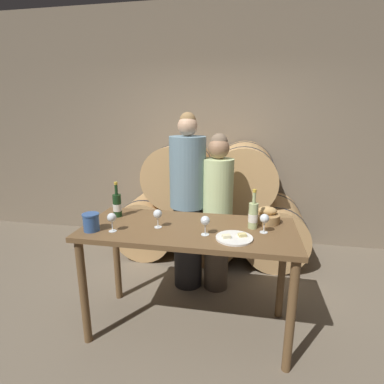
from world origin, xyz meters
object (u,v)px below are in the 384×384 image
tasting_table (189,242)px  person_right (217,212)px  cheese_plate (234,238)px  wine_glass_left (158,215)px  wine_bottle_red (117,205)px  wine_bottle_white (253,215)px  person_left (188,203)px  blue_crock (91,221)px  wine_glass_center (205,221)px  wine_glass_right (265,219)px  wine_glass_far_left (112,218)px  bread_basket (267,216)px

tasting_table → person_right: size_ratio=1.03×
cheese_plate → wine_glass_left: (-0.60, 0.11, 0.10)m
wine_glass_left → wine_bottle_red: bearing=156.2°
person_right → wine_bottle_white: (0.34, -0.60, 0.20)m
person_left → blue_crock: bearing=-123.0°
person_left → blue_crock: person_left is taller
wine_glass_left → wine_glass_center: 0.39m
person_right → wine_glass_right: bearing=-58.3°
wine_glass_center → blue_crock: bearing=-174.8°
cheese_plate → wine_bottle_red: bearing=163.7°
person_right → wine_glass_left: person_right is taller
wine_glass_left → cheese_plate: bearing=-10.7°
blue_crock → wine_glass_left: wine_glass_left is taller
tasting_table → wine_glass_left: bearing=-168.8°
wine_bottle_white → wine_glass_far_left: bearing=-165.8°
person_right → wine_glass_center: size_ratio=11.04×
wine_glass_center → wine_glass_right: (0.43, 0.12, 0.00)m
person_right → bread_basket: bearing=-45.3°
person_left → wine_bottle_red: 0.75m
wine_bottle_white → wine_glass_far_left: (-1.05, -0.27, 0.00)m
bread_basket → wine_glass_far_left: wine_glass_far_left is taller
wine_bottle_white → wine_glass_right: 0.11m
wine_glass_far_left → tasting_table: bearing=18.8°
wine_bottle_white → wine_glass_right: bearing=-43.8°
wine_glass_far_left → person_right: bearing=50.6°
person_left → person_right: 0.31m
blue_crock → wine_glass_far_left: 0.17m
person_right → wine_glass_right: size_ratio=11.04×
blue_crock → cheese_plate: size_ratio=0.51×
wine_bottle_red → cheese_plate: wine_bottle_red is taller
wine_glass_left → wine_glass_right: (0.82, 0.05, 0.00)m
bread_basket → wine_glass_left: bearing=-162.4°
wine_bottle_white → wine_glass_center: 0.40m
wine_bottle_white → wine_glass_center: wine_bottle_white is taller
tasting_table → wine_glass_right: (0.58, -0.00, 0.23)m
tasting_table → bread_basket: bread_basket is taller
wine_glass_left → wine_glass_far_left: bearing=-155.9°
bread_basket → wine_glass_left: size_ratio=1.42×
wine_glass_center → wine_glass_right: 0.45m
wine_bottle_white → blue_crock: wine_bottle_white is taller
tasting_table → cheese_plate: bearing=-23.7°
person_left → wine_bottle_white: person_left is taller
cheese_plate → person_right: bearing=103.8°
wine_bottle_red → wine_bottle_white: size_ratio=0.98×
blue_crock → wine_glass_left: bearing=18.2°
person_left → blue_crock: (-0.57, -0.88, 0.08)m
cheese_plate → blue_crock: bearing=-177.7°
blue_crock → wine_glass_right: bearing=8.9°
person_left → wine_glass_left: person_left is taller
tasting_table → wine_glass_far_left: 0.63m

